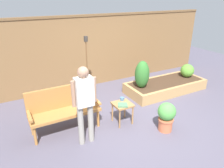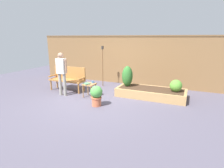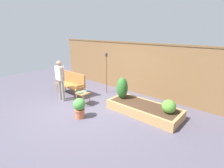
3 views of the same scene
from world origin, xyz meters
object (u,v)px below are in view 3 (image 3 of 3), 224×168
(shrub_near_bench, at_px, (122,88))
(tiki_torch, at_px, (106,66))
(potted_boxwood, at_px, (79,107))
(book_on_table, at_px, (80,92))
(shrub_far_corner, at_px, (169,106))
(garden_bench, at_px, (72,82))
(side_table, at_px, (83,95))
(cup_on_table, at_px, (87,91))
(person_by_bench, at_px, (60,77))

(shrub_near_bench, relative_size, tiki_torch, 0.44)
(potted_boxwood, bearing_deg, book_on_table, 139.29)
(potted_boxwood, bearing_deg, shrub_far_corner, 35.26)
(garden_bench, distance_m, book_on_table, 1.25)
(shrub_near_bench, bearing_deg, shrub_far_corner, 0.00)
(side_table, distance_m, tiki_torch, 1.69)
(side_table, relative_size, cup_on_table, 3.96)
(garden_bench, height_order, tiki_torch, tiki_torch)
(shrub_far_corner, relative_size, person_by_bench, 0.26)
(shrub_near_bench, height_order, shrub_far_corner, shrub_near_bench)
(person_by_bench, bearing_deg, book_on_table, 11.20)
(side_table, height_order, cup_on_table, cup_on_table)
(cup_on_table, relative_size, person_by_bench, 0.08)
(potted_boxwood, bearing_deg, person_by_bench, 165.41)
(side_table, xyz_separation_m, cup_on_table, (0.07, 0.14, 0.12))
(book_on_table, xyz_separation_m, person_by_bench, (-0.92, -0.18, 0.44))
(shrub_far_corner, bearing_deg, tiki_torch, 168.37)
(garden_bench, bearing_deg, tiki_torch, 47.70)
(shrub_near_bench, height_order, person_by_bench, person_by_bench)
(cup_on_table, relative_size, shrub_near_bench, 0.16)
(tiki_torch, xyz_separation_m, person_by_bench, (-0.76, -1.75, -0.25))
(garden_bench, height_order, shrub_near_bench, shrub_near_bench)
(tiki_torch, height_order, person_by_bench, tiki_torch)
(garden_bench, bearing_deg, shrub_far_corner, 6.53)
(garden_bench, bearing_deg, shrub_near_bench, 11.25)
(book_on_table, height_order, potted_boxwood, potted_boxwood)
(garden_bench, relative_size, person_by_bench, 0.92)
(cup_on_table, relative_size, potted_boxwood, 0.19)
(potted_boxwood, xyz_separation_m, shrub_far_corner, (2.18, 1.54, 0.15))
(potted_boxwood, bearing_deg, garden_bench, 149.80)
(side_table, bearing_deg, tiki_torch, 98.08)
(garden_bench, xyz_separation_m, book_on_table, (1.16, -0.48, -0.05))
(book_on_table, bearing_deg, cup_on_table, 90.17)
(side_table, xyz_separation_m, tiki_torch, (-0.21, 1.48, 0.78))
(side_table, height_order, shrub_far_corner, shrub_far_corner)
(cup_on_table, height_order, person_by_bench, person_by_bench)
(shrub_far_corner, bearing_deg, book_on_table, -161.99)
(book_on_table, xyz_separation_m, potted_boxwood, (0.70, -0.61, -0.14))
(side_table, distance_m, shrub_near_bench, 1.44)
(garden_bench, distance_m, person_by_bench, 0.80)
(shrub_near_bench, bearing_deg, cup_on_table, -145.65)
(potted_boxwood, height_order, shrub_far_corner, shrub_far_corner)
(side_table, xyz_separation_m, book_on_table, (-0.05, -0.08, 0.10))
(person_by_bench, bearing_deg, garden_bench, 109.54)
(garden_bench, relative_size, cup_on_table, 11.87)
(side_table, relative_size, book_on_table, 2.27)
(potted_boxwood, xyz_separation_m, shrub_near_bench, (0.47, 1.54, 0.32))
(side_table, xyz_separation_m, shrub_near_bench, (1.12, 0.86, 0.28))
(side_table, distance_m, book_on_table, 0.14)
(potted_boxwood, xyz_separation_m, tiki_torch, (-0.87, 2.17, 0.82))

